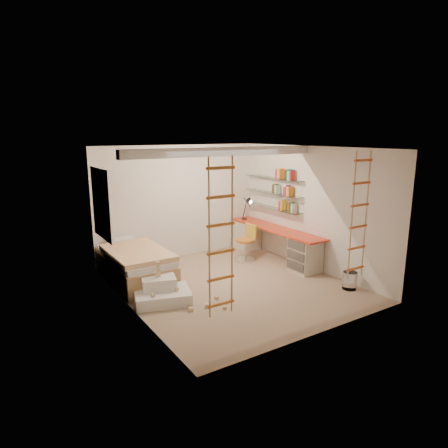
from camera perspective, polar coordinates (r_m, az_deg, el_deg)
floor at (r=7.76m, az=1.20°, el=-8.72°), size 4.50×4.50×0.00m
ceiling_beam at (r=7.48m, az=0.00°, el=10.29°), size 4.00×0.18×0.16m
window_frame at (r=7.89m, az=-17.02°, el=2.76°), size 0.06×1.15×1.35m
window_blind at (r=7.90m, az=-16.74°, el=2.80°), size 0.02×1.00×1.20m
rope_ladder_left at (r=5.19m, az=-0.46°, el=-2.09°), size 0.41×0.04×2.13m
rope_ladder_right at (r=6.97m, az=18.73°, el=1.08°), size 0.41×0.04×2.13m
waste_bin at (r=7.89m, az=17.51°, el=-7.71°), size 0.26×0.26×0.33m
desk at (r=9.27m, az=7.12°, el=-2.58°), size 0.56×2.80×0.75m
shelves at (r=9.34m, az=6.99°, el=4.42°), size 0.25×1.80×0.71m
bed at (r=8.07m, az=-12.56°, el=-5.71°), size 1.02×2.00×0.69m
task_lamp at (r=9.82m, az=3.48°, el=2.75°), size 0.14×0.36×0.57m
swivel_chair at (r=9.13m, az=3.14°, el=-3.39°), size 0.55×0.55×0.83m
play_platform at (r=7.10m, az=-8.95°, el=-9.58°), size 1.11×0.97×0.42m
toy_blocks at (r=6.93m, az=-6.05°, el=-9.31°), size 1.15×1.07×0.69m
books at (r=9.32m, az=7.02°, el=5.26°), size 0.14×0.64×0.92m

